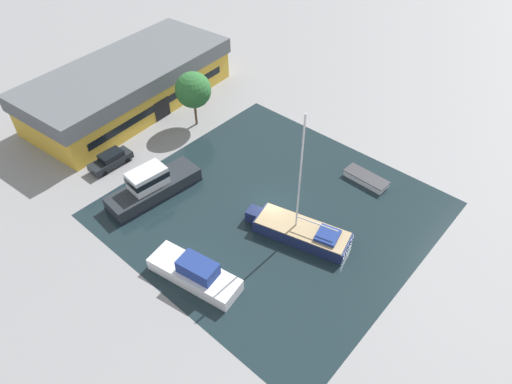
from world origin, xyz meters
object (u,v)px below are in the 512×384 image
object	(u,v)px
sailboat_moored	(300,231)
small_dinghy	(366,179)
motor_cruiser	(152,186)
quay_tree_near_building	(193,90)
parked_car	(111,160)
cabin_boat	(195,273)
warehouse_building	(129,84)

from	to	relation	value
sailboat_moored	small_dinghy	distance (m)	10.59
sailboat_moored	motor_cruiser	distance (m)	15.25
quay_tree_near_building	small_dinghy	xyz separation A→B (m)	(4.43, -20.73, -4.24)
parked_car	cabin_boat	distance (m)	18.22
quay_tree_near_building	small_dinghy	size ratio (longest dim) A/B	1.41
cabin_boat	motor_cruiser	bearing A→B (deg)	58.81
small_dinghy	cabin_boat	distance (m)	20.52
motor_cruiser	parked_car	bearing A→B (deg)	5.63
small_dinghy	sailboat_moored	bearing A→B (deg)	-0.33
quay_tree_near_building	motor_cruiser	bearing A→B (deg)	-152.42
quay_tree_near_building	motor_cruiser	xyz separation A→B (m)	(-11.38, -5.94, -3.42)
warehouse_building	small_dinghy	bearing A→B (deg)	-82.45
quay_tree_near_building	parked_car	xyz separation A→B (m)	(-11.42, 1.01, -3.78)
warehouse_building	cabin_boat	world-z (taller)	warehouse_building
quay_tree_near_building	parked_car	distance (m)	12.07
parked_car	motor_cruiser	world-z (taller)	motor_cruiser
motor_cruiser	cabin_boat	world-z (taller)	motor_cruiser
parked_car	sailboat_moored	distance (m)	21.92
sailboat_moored	cabin_boat	xyz separation A→B (m)	(-9.53, 3.56, 0.14)
small_dinghy	cabin_boat	world-z (taller)	cabin_boat
sailboat_moored	cabin_boat	size ratio (longest dim) A/B	1.55
parked_car	sailboat_moored	size ratio (longest dim) A/B	0.36
parked_car	small_dinghy	bearing A→B (deg)	-143.74
sailboat_moored	parked_car	bearing A→B (deg)	89.88
warehouse_building	quay_tree_near_building	distance (m)	9.88
motor_cruiser	small_dinghy	size ratio (longest dim) A/B	2.10
warehouse_building	parked_car	size ratio (longest dim) A/B	5.78
warehouse_building	small_dinghy	xyz separation A→B (m)	(6.71, -30.17, -2.40)
small_dinghy	warehouse_building	bearing A→B (deg)	-75.24
sailboat_moored	cabin_boat	distance (m)	10.18
quay_tree_near_building	small_dinghy	world-z (taller)	quay_tree_near_building
quay_tree_near_building	motor_cruiser	world-z (taller)	quay_tree_near_building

